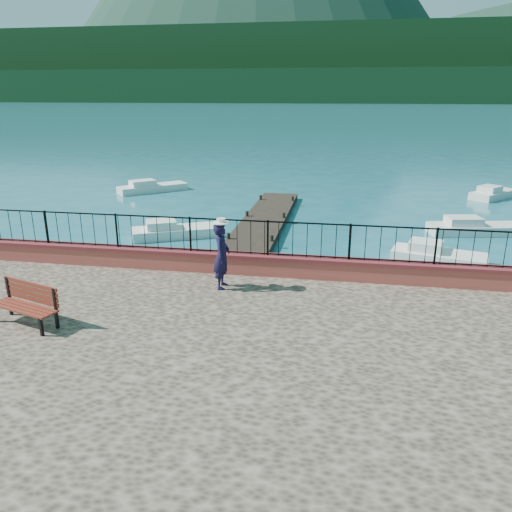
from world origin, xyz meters
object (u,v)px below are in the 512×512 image
(person, at_px, (222,256))
(boat_0, at_px, (174,228))
(boat_1, at_px, (439,253))
(boat_5, at_px, (494,191))
(boat_2, at_px, (477,225))
(park_bench, at_px, (26,312))
(boat_3, at_px, (153,185))

(person, distance_m, boat_0, 9.48)
(boat_0, bearing_deg, person, -88.39)
(person, xyz_separation_m, boat_1, (6.60, 6.69, -1.67))
(boat_5, bearing_deg, boat_2, -156.50)
(boat_1, bearing_deg, park_bench, -121.89)
(boat_3, bearing_deg, park_bench, -117.37)
(boat_1, xyz_separation_m, boat_3, (-15.61, 11.44, 0.00))
(boat_5, bearing_deg, boat_3, 136.73)
(boat_0, height_order, boat_3, same)
(person, xyz_separation_m, boat_3, (-9.01, 18.13, -1.67))
(boat_1, relative_size, boat_5, 0.98)
(boat_1, xyz_separation_m, boat_2, (2.34, 4.49, 0.00))
(boat_1, bearing_deg, person, -119.31)
(boat_0, height_order, boat_1, same)
(boat_2, distance_m, boat_3, 19.25)
(park_bench, height_order, boat_3, park_bench)
(boat_1, height_order, boat_3, same)
(boat_5, bearing_deg, person, -168.72)
(boat_0, bearing_deg, boat_3, 90.59)
(boat_5, bearing_deg, park_bench, -172.30)
(boat_2, height_order, boat_3, same)
(park_bench, height_order, person, person)
(boat_0, height_order, boat_5, same)
(boat_3, relative_size, boat_5, 1.27)
(boat_3, distance_m, boat_5, 20.93)
(boat_3, bearing_deg, boat_1, -77.79)
(boat_0, bearing_deg, boat_2, -13.11)
(boat_0, distance_m, boat_3, 10.91)
(park_bench, relative_size, boat_0, 0.49)
(person, xyz_separation_m, boat_2, (8.94, 11.18, -1.67))
(boat_5, bearing_deg, boat_1, -159.64)
(park_bench, distance_m, boat_0, 11.24)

